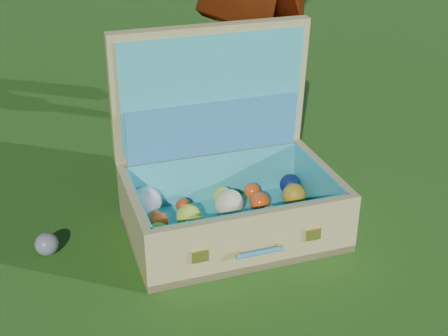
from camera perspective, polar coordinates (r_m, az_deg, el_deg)
The scene contains 3 objects.
ground at distance 1.92m, azimuth -0.47°, elevation -5.89°, with size 60.00×60.00×0.00m, color #215114.
stray_ball at distance 1.88m, azimuth -15.91°, elevation -6.70°, with size 0.07×0.07×0.07m, color #395996.
suitcase at distance 1.89m, azimuth -0.03°, elevation -0.67°, with size 0.62×0.47×0.60m.
Camera 1 is at (-0.49, -1.53, 1.05)m, focal length 50.00 mm.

